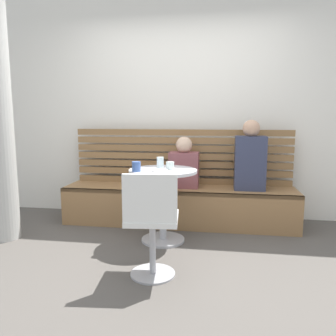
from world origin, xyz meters
TOP-DOWN VIEW (x-y plane):
  - ground at (0.00, 0.00)m, footprint 8.00×8.00m
  - back_wall at (0.00, 1.64)m, footprint 5.20×0.10m
  - booth_bench at (0.00, 1.20)m, footprint 2.70×0.52m
  - booth_backrest at (0.00, 1.44)m, footprint 2.65×0.04m
  - cafe_table at (-0.09, 0.62)m, footprint 0.68×0.68m
  - white_chair at (-0.04, -0.19)m, footprint 0.44×0.44m
  - person_adult at (0.81, 1.21)m, footprint 0.34×0.22m
  - person_child_left at (0.06, 1.22)m, footprint 0.34×0.22m
  - cup_glass_tall at (-0.12, 0.65)m, footprint 0.07×0.07m
  - cup_mug_blue at (-0.32, 0.46)m, footprint 0.08×0.08m
  - cup_glass_short at (-0.02, 0.62)m, footprint 0.08×0.08m
  - plate_small at (-0.10, 0.51)m, footprint 0.17×0.17m

SIDE VIEW (x-z plane):
  - ground at x=0.00m, z-range 0.00..0.00m
  - booth_bench at x=0.00m, z-range 0.00..0.44m
  - white_chair at x=-0.04m, z-range 0.04..0.89m
  - cafe_table at x=-0.09m, z-range 0.15..0.89m
  - person_child_left at x=0.06m, z-range 0.40..1.00m
  - plate_small at x=-0.10m, z-range 0.74..0.75m
  - booth_backrest at x=0.00m, z-range 0.44..1.11m
  - cup_glass_short at x=-0.02m, z-range 0.74..0.82m
  - cup_mug_blue at x=-0.32m, z-range 0.74..0.83m
  - person_adult at x=0.81m, z-range 0.40..1.19m
  - cup_glass_tall at x=-0.12m, z-range 0.74..0.86m
  - back_wall at x=0.00m, z-range 0.00..2.90m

